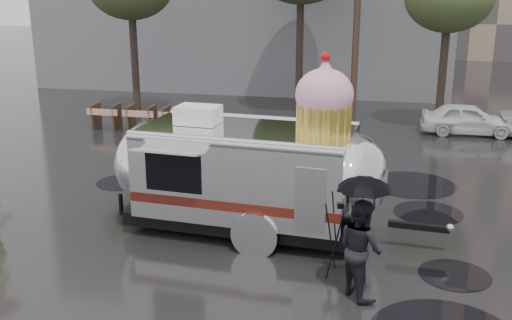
# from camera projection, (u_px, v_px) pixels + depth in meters

# --- Properties ---
(ground) EXTENTS (120.00, 120.00, 0.00)m
(ground) POSITION_uv_depth(u_px,v_px,m) (204.00, 248.00, 13.34)
(ground) COLOR black
(ground) RESTS_ON ground
(puddles) EXTENTS (14.14, 10.77, 0.01)m
(puddles) POSITION_uv_depth(u_px,v_px,m) (296.00, 240.00, 13.74)
(puddles) COLOR black
(puddles) RESTS_ON ground
(utility_pole) EXTENTS (1.60, 0.28, 9.00)m
(utility_pole) POSITION_uv_depth(u_px,v_px,m) (357.00, 8.00, 24.63)
(utility_pole) COLOR #473323
(utility_pole) RESTS_ON ground
(barricade_row) EXTENTS (4.30, 0.80, 1.00)m
(barricade_row) POSITION_uv_depth(u_px,v_px,m) (141.00, 118.00, 23.62)
(barricade_row) COLOR #473323
(barricade_row) RESTS_ON ground
(airstream_trailer) EXTENTS (8.09, 3.27, 4.37)m
(airstream_trailer) POSITION_uv_depth(u_px,v_px,m) (252.00, 169.00, 13.88)
(airstream_trailer) COLOR silver
(airstream_trailer) RESTS_ON ground
(person_right) EXTENTS (0.95, 1.04, 1.92)m
(person_right) POSITION_uv_depth(u_px,v_px,m) (361.00, 248.00, 11.10)
(person_right) COLOR black
(person_right) RESTS_ON ground
(umbrella_black) EXTENTS (1.23, 1.23, 2.39)m
(umbrella_black) POSITION_uv_depth(u_px,v_px,m) (363.00, 197.00, 10.80)
(umbrella_black) COLOR black
(umbrella_black) RESTS_ON ground
(tripod) EXTENTS (0.63, 0.63, 1.57)m
(tripod) POSITION_uv_depth(u_px,v_px,m) (339.00, 232.00, 11.86)
(tripod) COLOR black
(tripod) RESTS_ON ground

